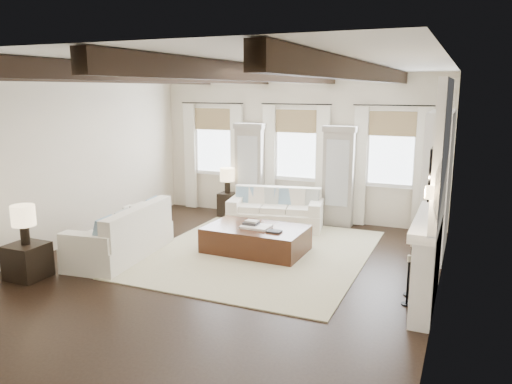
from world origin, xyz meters
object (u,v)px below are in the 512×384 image
at_px(ottoman, 256,239).
at_px(side_table_front, 28,261).
at_px(sofa_left, 124,237).
at_px(side_table_back, 228,205).
at_px(sofa_back, 276,212).

bearing_deg(ottoman, side_table_front, -135.77).
relative_size(sofa_left, side_table_back, 3.98).
distance_m(ottoman, side_table_front, 3.74).
relative_size(sofa_back, sofa_left, 0.94).
bearing_deg(side_table_front, ottoman, 42.94).
relative_size(sofa_left, side_table_front, 4.07).
bearing_deg(side_table_front, sofa_back, 59.36).
distance_m(ottoman, side_table_back, 2.60).
distance_m(sofa_left, side_table_front, 1.58).
xyz_separation_m(side_table_front, side_table_back, (1.15, 4.60, 0.01)).
xyz_separation_m(sofa_back, sofa_left, (-1.74, -2.80, 0.02)).
bearing_deg(sofa_left, side_table_back, 82.75).
distance_m(sofa_back, side_table_back, 1.40).
bearing_deg(side_table_back, sofa_back, -17.04).
bearing_deg(ottoman, side_table_back, 129.00).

